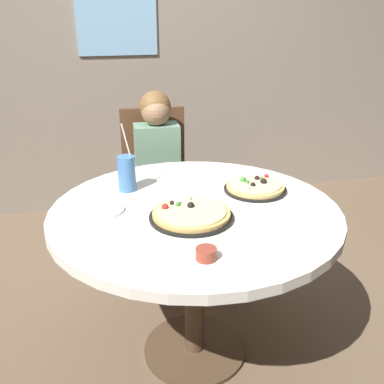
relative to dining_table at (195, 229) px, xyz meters
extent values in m
plane|color=brown|center=(0.00, 0.00, -0.65)|extent=(8.00, 8.00, 0.00)
cube|color=gray|center=(0.00, 1.89, 0.80)|extent=(5.20, 0.12, 2.90)
cube|color=#8CBFE5|center=(-0.10, 1.82, 0.90)|extent=(0.58, 0.02, 0.70)
cylinder|color=silver|center=(0.00, 0.00, 0.08)|extent=(1.20, 1.20, 0.04)
cylinder|color=#4C3826|center=(0.00, 0.00, -0.29)|extent=(0.09, 0.09, 0.69)
cylinder|color=#4C3826|center=(0.00, 0.00, -0.64)|extent=(0.48, 0.48, 0.02)
cube|color=brown|center=(0.00, 0.90, -0.22)|extent=(0.42, 0.42, 0.04)
cube|color=brown|center=(0.01, 1.08, 0.04)|extent=(0.40, 0.06, 0.52)
cylinder|color=brown|center=(-0.18, 0.74, -0.45)|extent=(0.04, 0.04, 0.41)
cylinder|color=brown|center=(0.16, 0.72, -0.45)|extent=(0.04, 0.04, 0.41)
cylinder|color=brown|center=(-0.16, 1.08, -0.45)|extent=(0.04, 0.04, 0.41)
cylinder|color=brown|center=(0.18, 1.06, -0.45)|extent=(0.04, 0.04, 0.41)
cube|color=#3F4766|center=(-0.01, 0.74, -0.43)|extent=(0.26, 0.33, 0.45)
cube|color=slate|center=(0.00, 0.88, 0.02)|extent=(0.27, 0.17, 0.44)
sphere|color=#997051|center=(0.00, 0.88, 0.32)|extent=(0.17, 0.17, 0.17)
sphere|color=brown|center=(0.00, 0.90, 0.34)|extent=(0.18, 0.18, 0.18)
cylinder|color=black|center=(-0.04, -0.09, 0.11)|extent=(0.33, 0.33, 0.01)
cylinder|color=tan|center=(-0.04, -0.09, 0.12)|extent=(0.31, 0.31, 0.02)
cylinder|color=beige|center=(-0.04, -0.09, 0.13)|extent=(0.27, 0.27, 0.01)
sphere|color=black|center=(-0.10, -0.01, 0.14)|extent=(0.02, 0.02, 0.02)
sphere|color=#387F33|center=(-0.08, -0.03, 0.14)|extent=(0.02, 0.02, 0.02)
sphere|color=beige|center=(-0.02, 0.02, 0.14)|extent=(0.03, 0.03, 0.03)
sphere|color=black|center=(-0.03, -0.06, 0.14)|extent=(0.03, 0.03, 0.03)
sphere|color=#B2231E|center=(-0.13, -0.05, 0.14)|extent=(0.03, 0.03, 0.03)
sphere|color=beige|center=(-0.08, -0.02, 0.14)|extent=(0.03, 0.03, 0.03)
cylinder|color=black|center=(0.31, 0.11, 0.11)|extent=(0.28, 0.28, 0.01)
cylinder|color=#D8B266|center=(0.31, 0.11, 0.12)|extent=(0.26, 0.26, 0.02)
cylinder|color=beige|center=(0.31, 0.11, 0.13)|extent=(0.23, 0.23, 0.01)
sphere|color=#387F33|center=(0.36, 0.14, 0.14)|extent=(0.02, 0.02, 0.02)
sphere|color=black|center=(0.35, 0.11, 0.14)|extent=(0.03, 0.03, 0.03)
sphere|color=#387F33|center=(0.27, 0.16, 0.14)|extent=(0.03, 0.03, 0.03)
sphere|color=#B2231E|center=(0.39, 0.18, 0.14)|extent=(0.02, 0.02, 0.02)
sphere|color=#387F33|center=(0.28, 0.13, 0.14)|extent=(0.02, 0.02, 0.02)
sphere|color=black|center=(0.34, 0.16, 0.14)|extent=(0.02, 0.02, 0.02)
sphere|color=#B2231E|center=(0.36, 0.15, 0.14)|extent=(0.02, 0.02, 0.02)
sphere|color=beige|center=(0.26, 0.06, 0.14)|extent=(0.02, 0.02, 0.02)
sphere|color=black|center=(0.29, 0.09, 0.14)|extent=(0.02, 0.02, 0.02)
cylinder|color=#3F72B2|center=(-0.25, 0.26, 0.18)|extent=(0.08, 0.08, 0.16)
cylinder|color=white|center=(-0.23, 0.26, 0.30)|extent=(0.05, 0.02, 0.22)
cylinder|color=brown|center=(-0.07, -0.40, 0.12)|extent=(0.07, 0.07, 0.04)
cylinder|color=white|center=(-0.37, 0.07, 0.10)|extent=(0.18, 0.18, 0.01)
camera|label=1|loc=(-0.42, -1.58, 0.85)|focal=40.72mm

